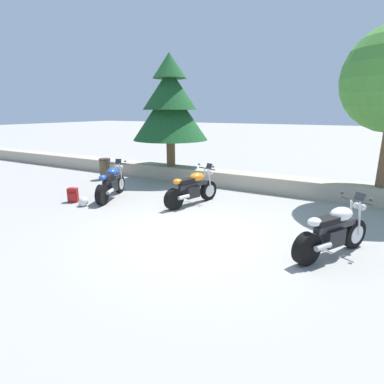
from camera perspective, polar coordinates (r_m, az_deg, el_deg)
ground_plane at (r=7.17m, az=-0.42°, el=-7.81°), size 120.00×120.00×0.00m
stone_wall at (r=11.33m, az=11.57°, el=1.90°), size 36.00×0.80×0.55m
motorcycle_blue_near_left at (r=10.25m, az=-14.81°, el=1.54°), size 0.99×1.98×1.18m
motorcycle_orange_centre at (r=9.23m, az=0.13°, el=0.59°), size 0.90×2.01×1.18m
motorcycle_white_far_right at (r=6.61m, az=24.90°, el=-6.80°), size 1.22×1.85×1.18m
rider_backpack at (r=10.24m, az=-21.34°, el=-0.41°), size 0.35×0.34×0.47m
rider_helmet at (r=9.72m, az=-19.60°, el=-1.68°), size 0.28×0.28×0.28m
pine_tree_far_left at (r=12.56m, az=-4.13°, el=15.99°), size 3.00×3.00×4.37m
trash_bin at (r=13.22m, az=-15.89°, el=4.18°), size 0.46×0.46×0.86m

